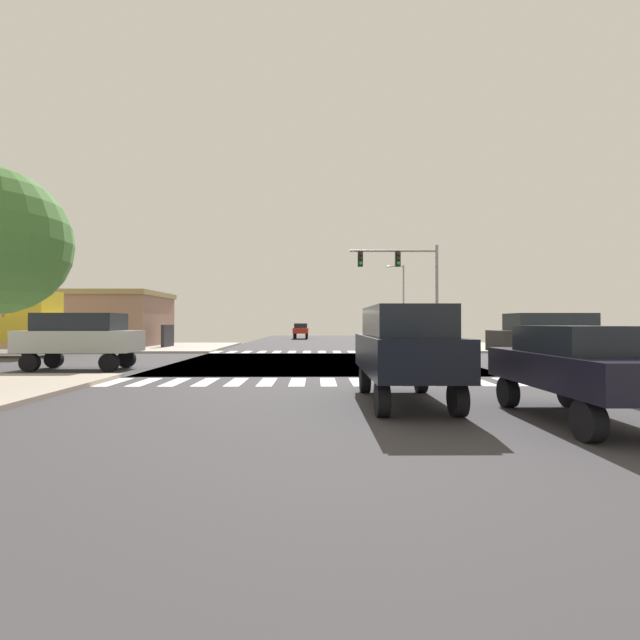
{
  "coord_description": "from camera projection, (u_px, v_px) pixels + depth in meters",
  "views": [
    {
      "loc": [
        -0.15,
        -21.4,
        1.94
      ],
      "look_at": [
        0.1,
        4.71,
        2.12
      ],
      "focal_mm": 24.15,
      "sensor_mm": 36.0,
      "label": 1
    }
  ],
  "objects": [
    {
      "name": "traffic_signal_mast",
      "position": [
        404.0,
        273.0,
        28.9
      ],
      "size": [
        5.97,
        0.55,
        7.19
      ],
      "color": "gray",
      "rests_on": "ground"
    },
    {
      "name": "suv_queued_2",
      "position": [
        549.0,
        336.0,
        17.99
      ],
      "size": [
        4.6,
        1.96,
        2.34
      ],
      "rotation": [
        0.0,
        0.0,
        1.57
      ],
      "color": "black",
      "rests_on": "ground"
    },
    {
      "name": "bank_building",
      "position": [
        82.0,
        319.0,
        35.16
      ],
      "size": [
        14.54,
        7.41,
        4.46
      ],
      "color": "#846456",
      "rests_on": "ground"
    },
    {
      "name": "street_lamp",
      "position": [
        401.0,
        296.0,
        41.58
      ],
      "size": [
        1.78,
        0.32,
        7.53
      ],
      "color": "gray",
      "rests_on": "ground"
    },
    {
      "name": "sidewalk_corner_nw",
      "position": [
        150.0,
        347.0,
        33.27
      ],
      "size": [
        12.0,
        12.0,
        0.14
      ],
      "color": "#A39A92",
      "rests_on": "ground"
    },
    {
      "name": "suv_outer_4",
      "position": [
        404.0,
        345.0,
        10.44
      ],
      "size": [
        1.96,
        4.6,
        2.34
      ],
      "color": "black",
      "rests_on": "ground"
    },
    {
      "name": "suv_crossing_1",
      "position": [
        80.0,
        336.0,
        17.8
      ],
      "size": [
        4.6,
        1.96,
        2.34
      ],
      "rotation": [
        0.0,
        0.0,
        1.57
      ],
      "color": "black",
      "rests_on": "ground"
    },
    {
      "name": "crosswalk_near",
      "position": [
        313.0,
        382.0,
        14.09
      ],
      "size": [
        13.5,
        2.0,
        0.01
      ],
      "color": "silver",
      "rests_on": "ground"
    },
    {
      "name": "ground",
      "position": [
        319.0,
        362.0,
        21.39
      ],
      "size": [
        90.0,
        90.0,
        0.05
      ],
      "color": "#38373B"
    },
    {
      "name": "sidewalk_corner_ne",
      "position": [
        484.0,
        347.0,
        33.51
      ],
      "size": [
        12.0,
        12.0,
        0.14
      ],
      "color": "#A09B91",
      "rests_on": "ground"
    },
    {
      "name": "crosswalk_far",
      "position": [
        314.0,
        352.0,
        28.68
      ],
      "size": [
        13.5,
        2.0,
        0.01
      ],
      "color": "silver",
      "rests_on": "ground"
    },
    {
      "name": "sedan_nearside_1",
      "position": [
        577.0,
        365.0,
        8.46
      ],
      "size": [
        1.8,
        4.3,
        1.88
      ],
      "color": "black",
      "rests_on": "ground"
    },
    {
      "name": "sedan_trailing_3",
      "position": [
        301.0,
        330.0,
        52.49
      ],
      "size": [
        1.8,
        4.3,
        1.88
      ],
      "rotation": [
        0.0,
        0.0,
        3.14
      ],
      "color": "black",
      "rests_on": "ground"
    }
  ]
}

